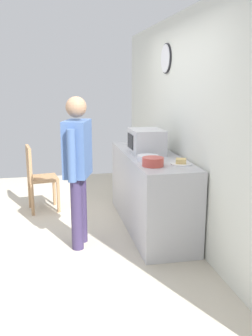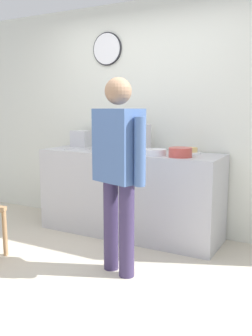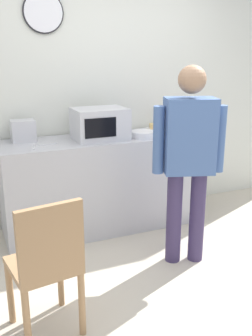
# 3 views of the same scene
# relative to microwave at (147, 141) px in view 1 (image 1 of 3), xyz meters

# --- Properties ---
(ground_plane) EXTENTS (6.00, 6.00, 0.00)m
(ground_plane) POSITION_rel_microwave_xyz_m (0.15, -1.18, -1.09)
(ground_plane) COLOR beige
(back_wall) EXTENTS (5.40, 0.13, 2.60)m
(back_wall) POSITION_rel_microwave_xyz_m (0.15, 0.42, 0.21)
(back_wall) COLOR silver
(back_wall) RESTS_ON ground_plane
(kitchen_counter) EXTENTS (2.04, 0.62, 0.94)m
(kitchen_counter) POSITION_rel_microwave_xyz_m (0.06, 0.04, -0.62)
(kitchen_counter) COLOR #B7B7BC
(kitchen_counter) RESTS_ON ground_plane
(microwave) EXTENTS (0.50, 0.39, 0.30)m
(microwave) POSITION_rel_microwave_xyz_m (0.00, 0.00, 0.00)
(microwave) COLOR silver
(microwave) RESTS_ON kitchen_counter
(sandwich_plate) EXTENTS (0.23, 0.23, 0.07)m
(sandwich_plate) POSITION_rel_microwave_xyz_m (0.70, 0.20, -0.13)
(sandwich_plate) COLOR white
(sandwich_plate) RESTS_ON kitchen_counter
(salad_bowl) EXTENTS (0.24, 0.24, 0.06)m
(salad_bowl) POSITION_rel_microwave_xyz_m (0.42, -0.09, -0.12)
(salad_bowl) COLOR white
(salad_bowl) RESTS_ON kitchen_counter
(cereal_bowl) EXTENTS (0.23, 0.23, 0.09)m
(cereal_bowl) POSITION_rel_microwave_xyz_m (0.71, -0.11, -0.10)
(cereal_bowl) COLOR #C64C42
(cereal_bowl) RESTS_ON kitchen_counter
(toaster) EXTENTS (0.22, 0.18, 0.20)m
(toaster) POSITION_rel_microwave_xyz_m (-0.69, 0.20, -0.05)
(toaster) COLOR silver
(toaster) RESTS_ON kitchen_counter
(fork_utensil) EXTENTS (0.06, 0.17, 0.01)m
(fork_utensil) POSITION_rel_microwave_xyz_m (-0.65, -0.09, -0.15)
(fork_utensil) COLOR silver
(fork_utensil) RESTS_ON kitchen_counter
(spoon_utensil) EXTENTS (0.17, 0.05, 0.01)m
(spoon_utensil) POSITION_rel_microwave_xyz_m (-0.51, -0.02, -0.15)
(spoon_utensil) COLOR silver
(spoon_utensil) RESTS_ON kitchen_counter
(person_standing) EXTENTS (0.57, 0.35, 1.66)m
(person_standing) POSITION_rel_microwave_xyz_m (0.45, -0.88, -0.12)
(person_standing) COLOR #3A2F55
(person_standing) RESTS_ON ground_plane
(wooden_chair) EXTENTS (0.45, 0.45, 0.94)m
(wooden_chair) POSITION_rel_microwave_xyz_m (-0.84, -1.37, -0.57)
(wooden_chair) COLOR #A87F56
(wooden_chair) RESTS_ON ground_plane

